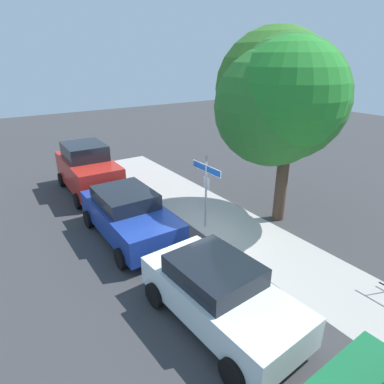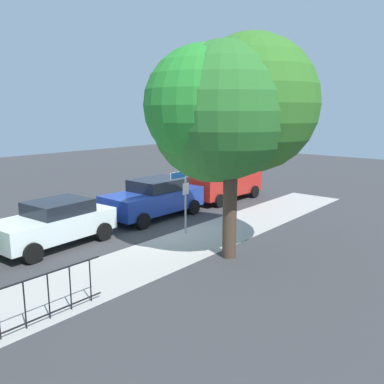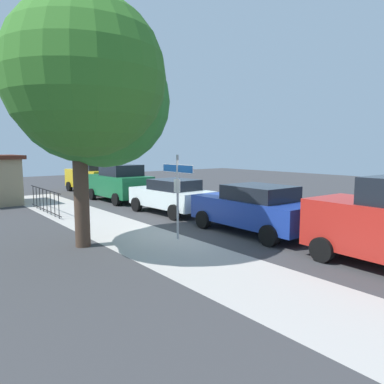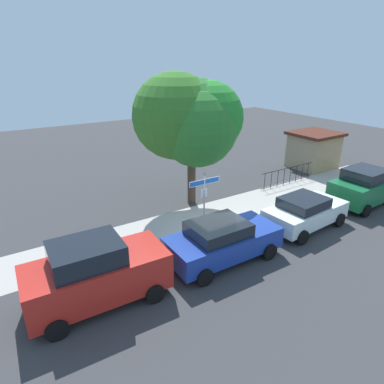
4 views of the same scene
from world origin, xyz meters
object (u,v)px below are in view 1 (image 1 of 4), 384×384
object	(u,v)px
car_red	(88,169)
car_blue	(129,214)
street_sign	(206,180)
car_white	(219,293)
shade_tree	(280,97)

from	to	relation	value
car_red	car_blue	size ratio (longest dim) A/B	0.99
street_sign	car_white	bearing A→B (deg)	-32.48
car_blue	car_white	world-z (taller)	car_blue
street_sign	car_red	size ratio (longest dim) A/B	0.61
street_sign	car_white	distance (m)	4.73
street_sign	car_blue	bearing A→B (deg)	-109.45
street_sign	car_white	xyz separation A→B (m)	(3.90, -2.48, -1.03)
shade_tree	street_sign	bearing A→B (deg)	-109.28
street_sign	car_blue	distance (m)	2.89
shade_tree	car_blue	xyz separation A→B (m)	(-1.74, -4.94, -3.67)
street_sign	shade_tree	bearing A→B (deg)	70.72
street_sign	shade_tree	world-z (taller)	shade_tree
car_blue	car_white	size ratio (longest dim) A/B	1.08
street_sign	car_white	size ratio (longest dim) A/B	0.64
car_red	car_white	xyz separation A→B (m)	(9.60, -0.10, -0.29)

